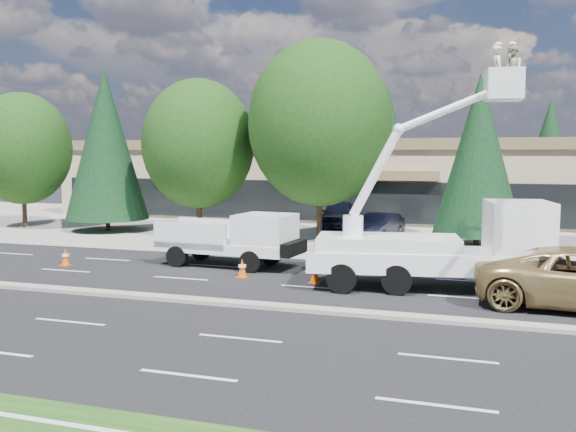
% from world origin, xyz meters
% --- Properties ---
extents(ground, '(140.00, 140.00, 0.00)m').
position_xyz_m(ground, '(0.00, 0.00, 0.00)').
color(ground, black).
rests_on(ground, ground).
extents(concrete_apron, '(140.00, 22.00, 0.01)m').
position_xyz_m(concrete_apron, '(0.00, 20.00, 0.01)').
color(concrete_apron, gray).
rests_on(concrete_apron, ground).
extents(road_median, '(120.00, 0.55, 0.12)m').
position_xyz_m(road_median, '(0.00, 0.00, 0.06)').
color(road_median, gray).
rests_on(road_median, ground).
extents(strip_mall, '(50.40, 15.40, 5.50)m').
position_xyz_m(strip_mall, '(0.00, 29.97, 2.83)').
color(strip_mall, tan).
rests_on(strip_mall, ground).
extents(tree_front_a, '(5.99, 5.99, 8.32)m').
position_xyz_m(tree_front_a, '(-22.00, 15.00, 4.87)').
color(tree_front_a, '#332114').
rests_on(tree_front_a, ground).
extents(tree_front_b, '(4.82, 4.82, 9.50)m').
position_xyz_m(tree_front_b, '(-16.00, 15.00, 5.10)').
color(tree_front_b, '#332114').
rests_on(tree_front_b, ground).
extents(tree_front_c, '(6.28, 6.28, 8.71)m').
position_xyz_m(tree_front_c, '(-10.00, 15.00, 5.10)').
color(tree_front_c, '#332114').
rests_on(tree_front_c, ground).
extents(tree_front_d, '(7.54, 7.54, 10.46)m').
position_xyz_m(tree_front_d, '(-3.00, 15.00, 6.12)').
color(tree_front_d, '#332114').
rests_on(tree_front_d, ground).
extents(tree_front_e, '(4.28, 4.28, 8.44)m').
position_xyz_m(tree_front_e, '(5.00, 15.00, 4.53)').
color(tree_front_e, '#332114').
rests_on(tree_front_e, ground).
extents(tree_back_a, '(4.02, 4.02, 7.93)m').
position_xyz_m(tree_back_a, '(-18.00, 42.00, 4.25)').
color(tree_back_a, '#332114').
rests_on(tree_back_a, ground).
extents(tree_back_b, '(5.47, 5.47, 10.77)m').
position_xyz_m(tree_back_b, '(-4.00, 42.00, 5.78)').
color(tree_back_b, '#332114').
rests_on(tree_back_b, ground).
extents(tree_back_c, '(4.68, 4.68, 9.22)m').
position_xyz_m(tree_back_c, '(10.00, 42.00, 4.95)').
color(tree_back_c, '#332114').
rests_on(tree_back_c, ground).
extents(utility_pickup, '(5.83, 2.61, 2.18)m').
position_xyz_m(utility_pickup, '(-4.11, 6.16, 0.90)').
color(utility_pickup, white).
rests_on(utility_pickup, ground).
extents(bucket_truck, '(8.18, 3.71, 8.15)m').
position_xyz_m(bucket_truck, '(4.43, 4.33, 1.76)').
color(bucket_truck, white).
rests_on(bucket_truck, ground).
extents(traffic_cone_a, '(0.40, 0.40, 0.70)m').
position_xyz_m(traffic_cone_a, '(-10.76, 4.20, 0.34)').
color(traffic_cone_a, '#E34F07').
rests_on(traffic_cone_a, ground).
extents(traffic_cone_b, '(0.40, 0.40, 0.70)m').
position_xyz_m(traffic_cone_b, '(-2.95, 4.12, 0.34)').
color(traffic_cone_b, '#E34F07').
rests_on(traffic_cone_b, ground).
extents(traffic_cone_c, '(0.40, 0.40, 0.70)m').
position_xyz_m(traffic_cone_c, '(-0.12, 3.98, 0.34)').
color(traffic_cone_c, '#E34F07').
rests_on(traffic_cone_c, ground).
extents(parked_car_west, '(2.42, 5.01, 1.65)m').
position_xyz_m(parked_car_west, '(-3.41, 21.00, 0.82)').
color(parked_car_west, black).
rests_on(parked_car_west, ground).
extents(parked_car_east, '(2.23, 4.49, 1.41)m').
position_xyz_m(parked_car_east, '(0.00, 16.00, 0.71)').
color(parked_car_east, black).
rests_on(parked_car_east, ground).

